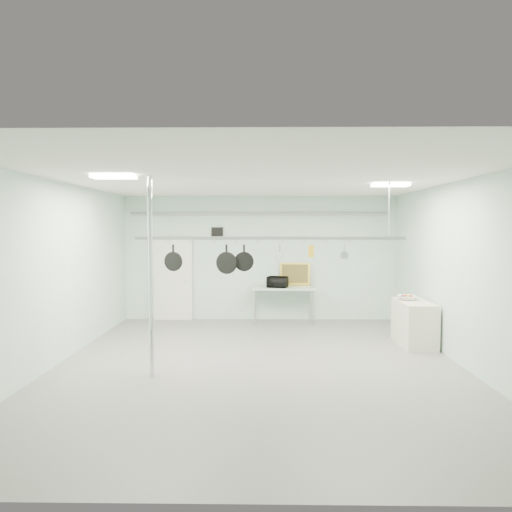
{
  "coord_description": "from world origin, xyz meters",
  "views": [
    {
      "loc": [
        0.08,
        -7.78,
        2.37
      ],
      "look_at": [
        -0.05,
        1.0,
        1.84
      ],
      "focal_mm": 32.0,
      "sensor_mm": 36.0,
      "label": 1
    }
  ],
  "objects_px": {
    "prep_table": "(283,290)",
    "microwave": "(278,282)",
    "pot_rack": "(270,236)",
    "skillet_left": "(173,257)",
    "chrome_pole": "(151,277)",
    "skillet_mid": "(226,259)",
    "coffee_canister": "(282,284)",
    "fruit_bowl": "(407,298)",
    "side_cabinet": "(414,323)",
    "skillet_right": "(244,258)"
  },
  "relations": [
    {
      "from": "fruit_bowl",
      "to": "skillet_left",
      "type": "distance_m",
      "value": 4.82
    },
    {
      "from": "microwave",
      "to": "coffee_canister",
      "type": "height_order",
      "value": "microwave"
    },
    {
      "from": "pot_rack",
      "to": "skillet_left",
      "type": "distance_m",
      "value": 1.76
    },
    {
      "from": "chrome_pole",
      "to": "fruit_bowl",
      "type": "height_order",
      "value": "chrome_pole"
    },
    {
      "from": "skillet_left",
      "to": "skillet_right",
      "type": "distance_m",
      "value": 1.26
    },
    {
      "from": "coffee_canister",
      "to": "skillet_mid",
      "type": "distance_m",
      "value": 3.43
    },
    {
      "from": "chrome_pole",
      "to": "prep_table",
      "type": "relative_size",
      "value": 2.0
    },
    {
      "from": "side_cabinet",
      "to": "coffee_canister",
      "type": "distance_m",
      "value": 3.34
    },
    {
      "from": "microwave",
      "to": "chrome_pole",
      "type": "bearing_deg",
      "value": 79.72
    },
    {
      "from": "prep_table",
      "to": "coffee_canister",
      "type": "xyz_separation_m",
      "value": [
        -0.04,
        -0.17,
        0.17
      ]
    },
    {
      "from": "chrome_pole",
      "to": "side_cabinet",
      "type": "bearing_deg",
      "value": 22.41
    },
    {
      "from": "microwave",
      "to": "skillet_right",
      "type": "height_order",
      "value": "skillet_right"
    },
    {
      "from": "skillet_left",
      "to": "microwave",
      "type": "bearing_deg",
      "value": 71.17
    },
    {
      "from": "coffee_canister",
      "to": "skillet_right",
      "type": "bearing_deg",
      "value": -104.53
    },
    {
      "from": "skillet_mid",
      "to": "skillet_right",
      "type": "bearing_deg",
      "value": 16.7
    },
    {
      "from": "chrome_pole",
      "to": "skillet_mid",
      "type": "bearing_deg",
      "value": 38.49
    },
    {
      "from": "microwave",
      "to": "coffee_canister",
      "type": "distance_m",
      "value": 0.13
    },
    {
      "from": "chrome_pole",
      "to": "skillet_left",
      "type": "relative_size",
      "value": 6.92
    },
    {
      "from": "skillet_left",
      "to": "coffee_canister",
      "type": "bearing_deg",
      "value": 69.35
    },
    {
      "from": "chrome_pole",
      "to": "side_cabinet",
      "type": "distance_m",
      "value": 5.37
    },
    {
      "from": "pot_rack",
      "to": "skillet_left",
      "type": "height_order",
      "value": "pot_rack"
    },
    {
      "from": "prep_table",
      "to": "microwave",
      "type": "bearing_deg",
      "value": -141.97
    },
    {
      "from": "skillet_right",
      "to": "skillet_mid",
      "type": "bearing_deg",
      "value": -173.56
    },
    {
      "from": "pot_rack",
      "to": "skillet_right",
      "type": "relative_size",
      "value": 10.08
    },
    {
      "from": "chrome_pole",
      "to": "skillet_mid",
      "type": "distance_m",
      "value": 1.46
    },
    {
      "from": "microwave",
      "to": "fruit_bowl",
      "type": "relative_size",
      "value": 1.25
    },
    {
      "from": "prep_table",
      "to": "skillet_left",
      "type": "distance_m",
      "value": 4.05
    },
    {
      "from": "prep_table",
      "to": "microwave",
      "type": "distance_m",
      "value": 0.29
    },
    {
      "from": "microwave",
      "to": "prep_table",
      "type": "bearing_deg",
      "value": -124.5
    },
    {
      "from": "coffee_canister",
      "to": "skillet_left",
      "type": "bearing_deg",
      "value": -123.55
    },
    {
      "from": "pot_rack",
      "to": "chrome_pole",
      "type": "bearing_deg",
      "value": -154.65
    },
    {
      "from": "pot_rack",
      "to": "fruit_bowl",
      "type": "bearing_deg",
      "value": 23.83
    },
    {
      "from": "side_cabinet",
      "to": "microwave",
      "type": "bearing_deg",
      "value": 142.43
    },
    {
      "from": "side_cabinet",
      "to": "skillet_mid",
      "type": "height_order",
      "value": "skillet_mid"
    },
    {
      "from": "skillet_left",
      "to": "skillet_right",
      "type": "bearing_deg",
      "value": 12.89
    },
    {
      "from": "coffee_canister",
      "to": "microwave",
      "type": "bearing_deg",
      "value": 156.11
    },
    {
      "from": "side_cabinet",
      "to": "skillet_left",
      "type": "relative_size",
      "value": 2.59
    },
    {
      "from": "prep_table",
      "to": "skillet_left",
      "type": "bearing_deg",
      "value": -122.71
    },
    {
      "from": "microwave",
      "to": "skillet_left",
      "type": "bearing_deg",
      "value": 75.75
    },
    {
      "from": "side_cabinet",
      "to": "microwave",
      "type": "distance_m",
      "value": 3.46
    },
    {
      "from": "chrome_pole",
      "to": "coffee_canister",
      "type": "relative_size",
      "value": 16.41
    },
    {
      "from": "prep_table",
      "to": "side_cabinet",
      "type": "xyz_separation_m",
      "value": [
        2.55,
        -2.2,
        -0.38
      ]
    },
    {
      "from": "chrome_pole",
      "to": "prep_table",
      "type": "distance_m",
      "value": 4.85
    },
    {
      "from": "coffee_canister",
      "to": "side_cabinet",
      "type": "bearing_deg",
      "value": -38.06
    },
    {
      "from": "chrome_pole",
      "to": "skillet_mid",
      "type": "height_order",
      "value": "chrome_pole"
    },
    {
      "from": "skillet_left",
      "to": "skillet_mid",
      "type": "distance_m",
      "value": 0.95
    },
    {
      "from": "prep_table",
      "to": "skillet_left",
      "type": "xyz_separation_m",
      "value": [
        -2.12,
        -3.3,
        1.02
      ]
    },
    {
      "from": "chrome_pole",
      "to": "side_cabinet",
      "type": "relative_size",
      "value": 2.67
    },
    {
      "from": "skillet_left",
      "to": "prep_table",
      "type": "bearing_deg",
      "value": 70.19
    },
    {
      "from": "skillet_mid",
      "to": "prep_table",
      "type": "bearing_deg",
      "value": 87.21
    }
  ]
}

